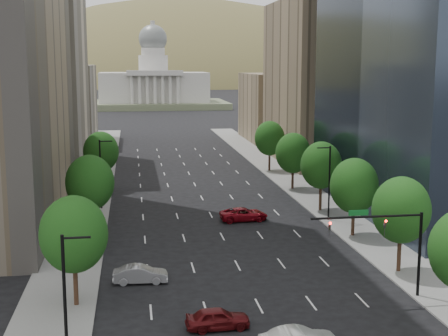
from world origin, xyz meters
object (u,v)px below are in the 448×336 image
traffic_signal (391,236)px  car_red_far (244,214)px  capitol (154,87)px  car_maroon (218,318)px  car_silver (140,274)px

traffic_signal → car_red_far: traffic_signal is taller
capitol → car_maroon: 223.63m
car_silver → car_maroon: bearing=-150.3°
capitol → car_silver: size_ratio=12.83×
car_maroon → car_red_far: 31.14m
capitol → car_maroon: (-3.74, -223.46, -7.80)m
car_maroon → car_red_far: bearing=-16.6°
car_maroon → traffic_signal: bearing=-78.3°
traffic_signal → capitol: capitol is taller
traffic_signal → capitol: bearing=92.7°
traffic_signal → car_maroon: (-14.26, -3.75, -4.39)m
capitol → car_red_far: (3.52, -193.18, -7.79)m
car_silver → capitol: bearing=0.3°
traffic_signal → car_red_far: 27.79m
car_maroon → car_silver: size_ratio=0.98×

